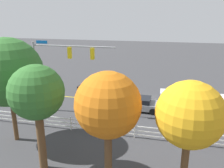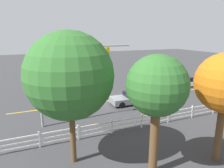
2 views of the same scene
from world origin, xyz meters
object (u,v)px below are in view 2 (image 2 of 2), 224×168
object	(u,v)px
car_2	(186,82)
tree_0	(70,76)
tree_1	(157,87)
car_0	(147,85)
car_3	(76,93)
car_1	(133,98)

from	to	relation	value
car_2	tree_0	world-z (taller)	tree_0
car_2	tree_1	distance (m)	20.78
tree_0	tree_1	bearing A→B (deg)	145.02
car_0	car_2	xyz separation A→B (m)	(-6.19, 0.39, 0.01)
car_2	car_3	size ratio (longest dim) A/B	0.97
car_3	tree_1	distance (m)	15.01
car_0	tree_1	bearing A→B (deg)	-122.62
car_1	car_3	distance (m)	6.59
car_2	tree_0	size ratio (longest dim) A/B	0.62
car_0	tree_1	size ratio (longest dim) A/B	0.70
car_0	tree_0	xyz separation A→B (m)	(12.33, 11.77, 4.54)
car_2	tree_1	xyz separation A→B (m)	(14.75, 14.02, 4.18)
car_0	car_2	world-z (taller)	car_2
car_1	tree_1	world-z (taller)	tree_1
car_2	tree_1	bearing A→B (deg)	-133.77
car_2	tree_0	bearing A→B (deg)	-145.73
car_2	tree_0	xyz separation A→B (m)	(18.52, 11.39, 4.54)
car_0	tree_0	world-z (taller)	tree_0
tree_0	tree_1	world-z (taller)	tree_0
car_1	car_3	world-z (taller)	car_3
tree_1	tree_0	bearing A→B (deg)	-34.98
car_3	tree_1	xyz separation A→B (m)	(-0.95, 14.39, 4.18)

